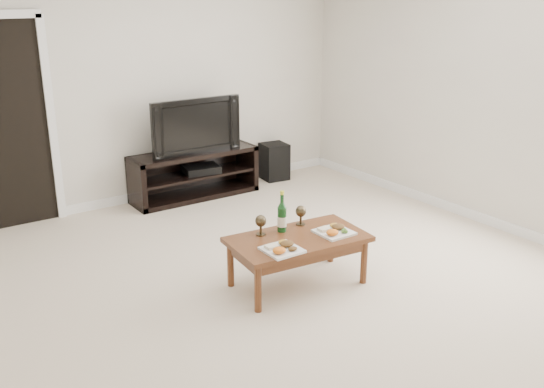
{
  "coord_description": "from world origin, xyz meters",
  "views": [
    {
      "loc": [
        -2.66,
        -3.55,
        2.31
      ],
      "look_at": [
        0.04,
        0.36,
        0.7
      ],
      "focal_mm": 40.0,
      "sensor_mm": 36.0,
      "label": 1
    }
  ],
  "objects": [
    {
      "name": "doorway",
      "position": [
        -1.55,
        2.73,
        1.02
      ],
      "size": [
        0.9,
        0.02,
        2.05
      ],
      "primitive_type": "cube",
      "color": "black",
      "rests_on": "ground"
    },
    {
      "name": "subwoofer",
      "position": [
        1.59,
        2.56,
        0.23
      ],
      "size": [
        0.34,
        0.34,
        0.46
      ],
      "primitive_type": "cube",
      "rotation": [
        0.0,
        0.0,
        -0.12
      ],
      "color": "black",
      "rests_on": "ground"
    },
    {
      "name": "television",
      "position": [
        0.42,
        2.5,
        0.86
      ],
      "size": [
        1.08,
        0.14,
        0.62
      ],
      "primitive_type": "imported",
      "rotation": [
        0.0,
        0.0,
        -0.0
      ],
      "color": "black",
      "rests_on": "media_console"
    },
    {
      "name": "plate_right",
      "position": [
        0.36,
        -0.07,
        0.45
      ],
      "size": [
        0.27,
        0.27,
        0.07
      ],
      "primitive_type": "cube",
      "color": "white",
      "rests_on": "coffee_table"
    },
    {
      "name": "plate_left",
      "position": [
        -0.19,
        -0.12,
        0.45
      ],
      "size": [
        0.27,
        0.27,
        0.07
      ],
      "primitive_type": "cube",
      "color": "white",
      "rests_on": "coffee_table"
    },
    {
      "name": "coffee_table",
      "position": [
        0.07,
        0.03,
        0.21
      ],
      "size": [
        1.16,
        0.71,
        0.42
      ],
      "primitive_type": "cube",
      "rotation": [
        0.0,
        0.0,
        -0.1
      ],
      "color": "brown",
      "rests_on": "ground"
    },
    {
      "name": "av_receiver",
      "position": [
        0.51,
        2.48,
        0.33
      ],
      "size": [
        0.45,
        0.36,
        0.08
      ],
      "primitive_type": "cube",
      "rotation": [
        0.0,
        0.0,
        -0.17
      ],
      "color": "black",
      "rests_on": "media_console"
    },
    {
      "name": "media_console",
      "position": [
        0.42,
        2.5,
        0.28
      ],
      "size": [
        1.49,
        0.45,
        0.55
      ],
      "primitive_type": "cube",
      "color": "black",
      "rests_on": "ground"
    },
    {
      "name": "goblet_left",
      "position": [
        -0.15,
        0.24,
        0.51
      ],
      "size": [
        0.09,
        0.09,
        0.17
      ],
      "primitive_type": null,
      "color": "#3D3321",
      "rests_on": "coffee_table"
    },
    {
      "name": "floor",
      "position": [
        0.0,
        0.0,
        0.0
      ],
      "size": [
        5.5,
        5.5,
        0.0
      ],
      "primitive_type": "plane",
      "color": "beige",
      "rests_on": "ground"
    },
    {
      "name": "back_wall",
      "position": [
        0.0,
        2.77,
        1.3
      ],
      "size": [
        5.0,
        0.04,
        2.6
      ],
      "primitive_type": "cube",
      "color": "silver",
      "rests_on": "ground"
    },
    {
      "name": "goblet_right",
      "position": [
        0.25,
        0.24,
        0.51
      ],
      "size": [
        0.09,
        0.09,
        0.17
      ],
      "primitive_type": null,
      "color": "#3D3321",
      "rests_on": "coffee_table"
    },
    {
      "name": "wine_bottle",
      "position": [
        0.04,
        0.21,
        0.59
      ],
      "size": [
        0.07,
        0.07,
        0.35
      ],
      "primitive_type": "cylinder",
      "color": "#0F3915",
      "rests_on": "coffee_table"
    }
  ]
}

